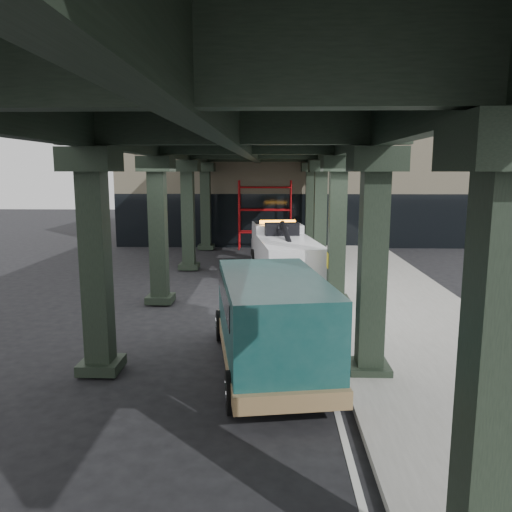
# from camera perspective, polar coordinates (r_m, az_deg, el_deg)

# --- Properties ---
(ground) EXTENTS (90.00, 90.00, 0.00)m
(ground) POSITION_cam_1_polar(r_m,az_deg,el_deg) (15.27, 0.12, -7.52)
(ground) COLOR black
(ground) RESTS_ON ground
(sidewalk) EXTENTS (5.00, 40.00, 0.15)m
(sidewalk) POSITION_cam_1_polar(r_m,az_deg,el_deg) (17.63, 15.18, -5.26)
(sidewalk) COLOR gray
(sidewalk) RESTS_ON ground
(lane_stripe) EXTENTS (0.12, 38.00, 0.01)m
(lane_stripe) POSITION_cam_1_polar(r_m,az_deg,el_deg) (17.22, 6.02, -5.55)
(lane_stripe) COLOR silver
(lane_stripe) RESTS_ON ground
(viaduct) EXTENTS (7.40, 32.00, 6.40)m
(viaduct) POSITION_cam_1_polar(r_m,az_deg,el_deg) (16.63, -1.06, 12.93)
(viaduct) COLOR black
(viaduct) RESTS_ON ground
(building) EXTENTS (22.00, 10.00, 8.00)m
(building) POSITION_cam_1_polar(r_m,az_deg,el_deg) (34.62, 4.53, 8.77)
(building) COLOR #C6B793
(building) RESTS_ON ground
(scaffolding) EXTENTS (3.08, 0.88, 4.00)m
(scaffolding) POSITION_cam_1_polar(r_m,az_deg,el_deg) (29.33, 1.03, 4.94)
(scaffolding) COLOR #AC0D11
(scaffolding) RESTS_ON ground
(tow_truck) EXTENTS (3.03, 7.73, 2.47)m
(tow_truck) POSITION_cam_1_polar(r_m,az_deg,el_deg) (20.98, 3.09, 0.58)
(tow_truck) COLOR black
(tow_truck) RESTS_ON ground
(towed_van) EXTENTS (2.99, 5.90, 2.29)m
(towed_van) POSITION_cam_1_polar(r_m,az_deg,el_deg) (11.20, 1.70, -7.36)
(towed_van) COLOR #12403E
(towed_van) RESTS_ON ground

